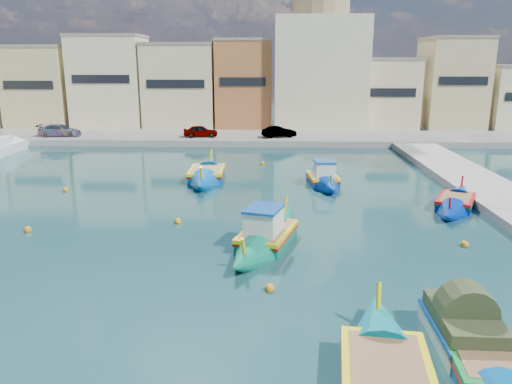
% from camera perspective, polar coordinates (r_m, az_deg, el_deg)
% --- Properties ---
extents(ground, '(160.00, 160.00, 0.00)m').
position_cam_1_polar(ground, '(20.82, -11.76, -7.84)').
color(ground, '#13373A').
rests_on(ground, ground).
extents(north_quay, '(80.00, 8.00, 0.60)m').
position_cam_1_polar(north_quay, '(51.45, -3.48, 6.19)').
color(north_quay, gray).
rests_on(north_quay, ground).
extents(north_townhouses, '(83.20, 7.87, 10.19)m').
position_cam_1_polar(north_townhouses, '(58.12, 3.85, 11.81)').
color(north_townhouses, beige).
rests_on(north_townhouses, ground).
extents(church_block, '(10.00, 10.00, 19.10)m').
position_cam_1_polar(church_block, '(58.89, 7.24, 15.09)').
color(church_block, beige).
rests_on(church_block, ground).
extents(parked_cars, '(25.89, 2.17, 1.20)m').
position_cam_1_polar(parked_cars, '(51.02, -11.64, 6.85)').
color(parked_cars, '#4C1919').
rests_on(parked_cars, north_quay).
extents(luzzu_turquoise_cabin, '(4.29, 8.95, 2.81)m').
position_cam_1_polar(luzzu_turquoise_cabin, '(22.20, 1.25, -5.13)').
color(luzzu_turquoise_cabin, '#0B7657').
rests_on(luzzu_turquoise_cabin, ground).
extents(luzzu_blue_cabin, '(2.45, 7.33, 2.55)m').
position_cam_1_polar(luzzu_blue_cabin, '(33.24, 7.63, 1.41)').
color(luzzu_blue_cabin, '#0037AD').
rests_on(luzzu_blue_cabin, ground).
extents(luzzu_cyan_mid, '(4.86, 7.50, 2.21)m').
position_cam_1_polar(luzzu_cyan_mid, '(29.80, 21.82, -1.24)').
color(luzzu_cyan_mid, '#002B9D').
rests_on(luzzu_cyan_mid, ground).
extents(luzzu_green, '(2.39, 8.71, 2.73)m').
position_cam_1_polar(luzzu_green, '(34.35, -5.65, 1.87)').
color(luzzu_green, '#0054AC').
rests_on(luzzu_green, ground).
extents(luzzu_blue_south, '(2.43, 7.82, 2.22)m').
position_cam_1_polar(luzzu_blue_south, '(15.05, 24.45, -17.23)').
color(luzzu_blue_south, '#00559F').
rests_on(luzzu_blue_south, ground).
extents(luzzu_cyan_south, '(3.10, 8.55, 2.60)m').
position_cam_1_polar(luzzu_cyan_south, '(13.43, 14.65, -20.23)').
color(luzzu_cyan_south, '#00839B').
rests_on(luzzu_cyan_south, ground).
extents(tender_near, '(1.81, 3.26, 1.59)m').
position_cam_1_polar(tender_near, '(15.89, 22.64, -14.18)').
color(tender_near, beige).
rests_on(tender_near, ground).
extents(yacht_north, '(2.60, 7.73, 10.16)m').
position_cam_1_polar(yacht_north, '(50.57, -26.23, 4.68)').
color(yacht_north, white).
rests_on(yacht_north, ground).
extents(mooring_buoys, '(21.76, 22.65, 0.36)m').
position_cam_1_polar(mooring_buoys, '(26.62, -5.96, -2.41)').
color(mooring_buoys, orange).
rests_on(mooring_buoys, ground).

